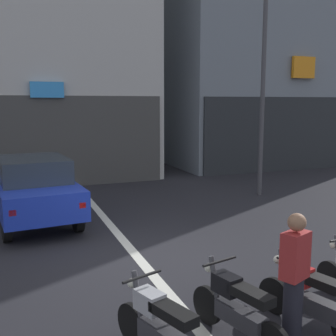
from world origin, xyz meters
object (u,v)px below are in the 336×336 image
at_px(motorcycle_silver_row_leftmost, 160,328).
at_px(motorcycle_red_row_centre, 310,297).
at_px(car_blue_crossing_near, 33,187).
at_px(person_by_motorcycles, 294,279).
at_px(motorcycle_black_row_left_mid, 237,308).
at_px(street_lamp, 264,61).

distance_m(motorcycle_silver_row_leftmost, motorcycle_red_row_centre, 2.07).
distance_m(car_blue_crossing_near, motorcycle_silver_row_leftmost, 6.60).
bearing_deg(person_by_motorcycles, car_blue_crossing_near, 111.43).
height_order(motorcycle_red_row_centre, person_by_motorcycles, person_by_motorcycles).
distance_m(motorcycle_black_row_left_mid, person_by_motorcycles, 0.79).
bearing_deg(street_lamp, motorcycle_silver_row_leftmost, -130.14).
bearing_deg(motorcycle_silver_row_leftmost, car_blue_crossing_near, 98.53).
relative_size(motorcycle_red_row_centre, person_by_motorcycles, 0.97).
xyz_separation_m(car_blue_crossing_near, motorcycle_red_row_centre, (3.05, -6.52, -0.43)).
bearing_deg(car_blue_crossing_near, motorcycle_red_row_centre, -64.95).
height_order(motorcycle_black_row_left_mid, person_by_motorcycles, person_by_motorcycles).
height_order(car_blue_crossing_near, motorcycle_silver_row_leftmost, car_blue_crossing_near).
xyz_separation_m(motorcycle_red_row_centre, person_by_motorcycles, (-0.42, -0.18, 0.40)).
bearing_deg(motorcycle_silver_row_leftmost, motorcycle_red_row_centre, -0.29).
bearing_deg(car_blue_crossing_near, motorcycle_silver_row_leftmost, -81.47).
height_order(car_blue_crossing_near, motorcycle_black_row_left_mid, car_blue_crossing_near).
bearing_deg(person_by_motorcycles, motorcycle_silver_row_leftmost, 173.32).
bearing_deg(motorcycle_silver_row_leftmost, motorcycle_black_row_left_mid, 4.46).
relative_size(street_lamp, motorcycle_black_row_left_mid, 4.26).
bearing_deg(street_lamp, motorcycle_red_row_centre, -118.97).
relative_size(motorcycle_black_row_left_mid, person_by_motorcycles, 0.98).
relative_size(street_lamp, motorcycle_red_row_centre, 4.29).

